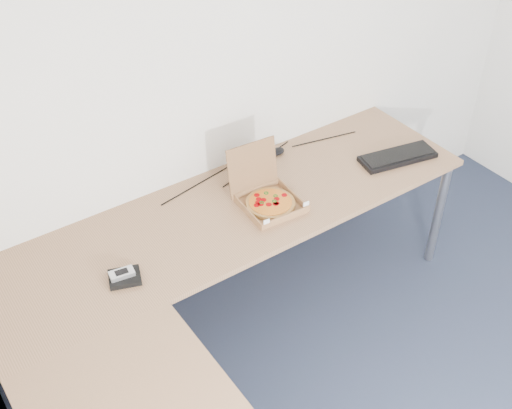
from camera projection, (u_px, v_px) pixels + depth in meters
desk at (225, 294)px, 2.77m from camera, size 2.50×2.20×0.73m
pizza_box at (268, 199)px, 3.18m from camera, size 0.27×0.31×0.27m
drinking_glass at (255, 159)px, 3.40m from camera, size 0.08×0.08×0.13m
keyboard at (398, 157)px, 3.51m from camera, size 0.44×0.23×0.03m
mouse at (277, 152)px, 3.54m from camera, size 0.10×0.08×0.03m
wallet at (125, 277)px, 2.79m from camera, size 0.17×0.15×0.02m
phone at (122, 274)px, 2.78m from camera, size 0.11×0.07×0.02m
dome_speaker at (261, 163)px, 3.42m from camera, size 0.08×0.08×0.07m
cable_bundle at (257, 163)px, 3.48m from camera, size 0.59×0.12×0.01m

